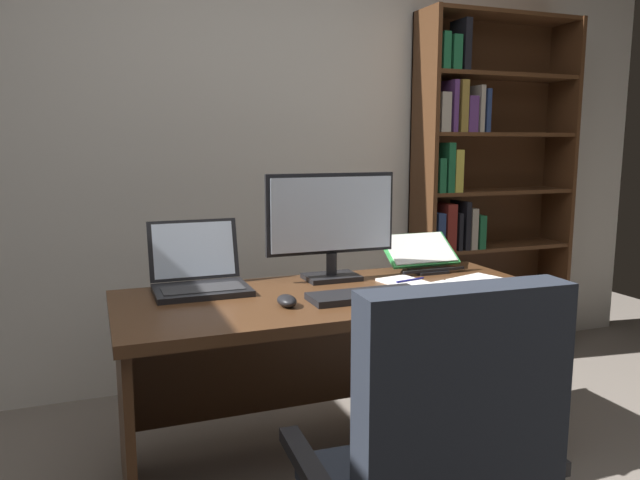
{
  "coord_description": "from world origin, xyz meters",
  "views": [
    {
      "loc": [
        -0.78,
        -1.14,
        1.27
      ],
      "look_at": [
        -0.02,
        0.86,
        0.92
      ],
      "focal_mm": 33.87,
      "sensor_mm": 36.0,
      "label": 1
    }
  ],
  "objects": [
    {
      "name": "reading_stand_with_book",
      "position": [
        0.58,
        1.18,
        0.78
      ],
      "size": [
        0.33,
        0.23,
        0.15
      ],
      "color": "black",
      "rests_on": "desk"
    },
    {
      "name": "laptop",
      "position": [
        -0.41,
        1.14,
        0.76
      ],
      "size": [
        0.35,
        0.33,
        0.26
      ],
      "color": "black",
      "rests_on": "desk"
    },
    {
      "name": "open_binder",
      "position": [
        0.55,
        0.74,
        0.72
      ],
      "size": [
        0.5,
        0.39,
        0.02
      ],
      "rotation": [
        0.0,
        0.0,
        0.29
      ],
      "color": "#2D84C6",
      "rests_on": "desk"
    },
    {
      "name": "keyboard",
      "position": [
        0.13,
        0.79,
        0.72
      ],
      "size": [
        0.42,
        0.15,
        0.02
      ],
      "primitive_type": "cube",
      "color": "black",
      "rests_on": "desk"
    },
    {
      "name": "notepad",
      "position": [
        0.38,
        0.95,
        0.72
      ],
      "size": [
        0.19,
        0.23,
        0.01
      ],
      "primitive_type": "cube",
      "rotation": [
        0.0,
        0.0,
        0.18
      ],
      "color": "white",
      "rests_on": "desk"
    },
    {
      "name": "pen",
      "position": [
        0.4,
        0.95,
        0.72
      ],
      "size": [
        0.14,
        0.04,
        0.01
      ],
      "primitive_type": "cylinder",
      "rotation": [
        0.0,
        1.57,
        0.21
      ],
      "color": "navy",
      "rests_on": "notepad"
    },
    {
      "name": "desk",
      "position": [
        0.06,
        0.98,
        0.52
      ],
      "size": [
        1.63,
        0.69,
        0.71
      ],
      "color": "#4C2D19",
      "rests_on": "ground"
    },
    {
      "name": "bookshelf",
      "position": [
        1.3,
        1.8,
        0.97
      ],
      "size": [
        0.97,
        0.27,
        1.98
      ],
      "color": "#4C2D19",
      "rests_on": "ground"
    },
    {
      "name": "monitor",
      "position": [
        0.13,
        1.13,
        0.94
      ],
      "size": [
        0.55,
        0.16,
        0.44
      ],
      "color": "black",
      "rests_on": "desk"
    },
    {
      "name": "wall_back",
      "position": [
        0.0,
        2.0,
        1.3
      ],
      "size": [
        5.11,
        0.12,
        2.59
      ],
      "primitive_type": "cube",
      "color": "beige",
      "rests_on": "ground"
    },
    {
      "name": "computer_mouse",
      "position": [
        -0.17,
        0.79,
        0.73
      ],
      "size": [
        0.06,
        0.1,
        0.04
      ],
      "primitive_type": "ellipsoid",
      "color": "black",
      "rests_on": "desk"
    }
  ]
}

